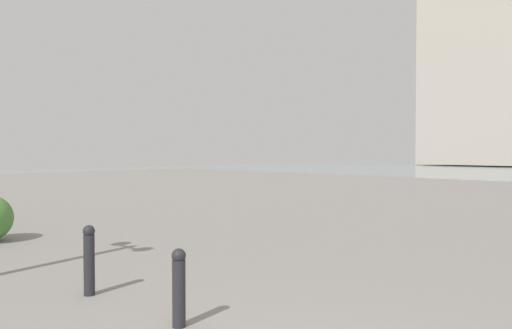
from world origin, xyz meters
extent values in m
cube|color=#B2A899|center=(23.72, -61.31, 15.85)|extent=(10.87, 14.52, 31.70)
cylinder|color=#232328|center=(2.12, -0.97, 0.30)|extent=(0.12, 0.12, 0.61)
sphere|color=#232328|center=(2.12, -0.97, 0.65)|extent=(0.13, 0.13, 0.13)
cylinder|color=#232328|center=(3.65, -0.87, 0.33)|extent=(0.12, 0.12, 0.67)
sphere|color=#232328|center=(3.65, -0.87, 0.71)|extent=(0.13, 0.13, 0.13)
camera|label=1|loc=(-1.69, 1.74, 1.59)|focal=36.43mm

